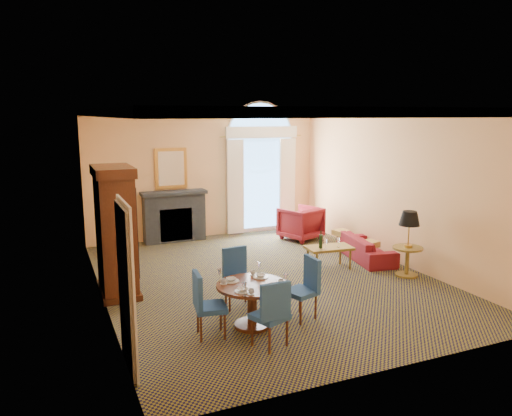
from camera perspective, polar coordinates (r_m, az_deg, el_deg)
name	(u,v)px	position (r m, az deg, el deg)	size (l,w,h in m)	color
ground	(266,279)	(9.69, 1.17, -8.09)	(7.50, 7.50, 0.00)	black
room_envelope	(251,146)	(9.79, -0.52, 7.13)	(6.04, 7.52, 3.45)	#FFBE79
armoire	(116,233)	(8.98, -15.74, -2.80)	(0.65, 1.15, 2.25)	#401C0E
dining_table	(252,295)	(7.46, -0.45, -9.86)	(1.06, 1.06, 0.87)	#401C0E
dining_chair_north	(236,273)	(8.27, -2.29, -7.42)	(0.49, 0.49, 0.96)	navy
dining_chair_south	(272,310)	(6.78, 1.89, -11.62)	(0.55, 0.55, 0.96)	navy
dining_chair_east	(306,284)	(7.80, 5.74, -8.63)	(0.54, 0.54, 0.96)	navy
dining_chair_west	(205,301)	(7.14, -5.90, -10.49)	(0.49, 0.49, 0.96)	navy
sofa	(366,248)	(11.15, 12.49, -4.46)	(1.73, 0.68, 0.50)	maroon
armchair	(301,223)	(12.60, 5.11, -1.73)	(0.88, 0.91, 0.83)	maroon
coffee_table	(329,248)	(10.26, 8.32, -4.57)	(0.97, 0.60, 0.83)	olive
side_table	(409,235)	(10.07, 17.04, -2.97)	(0.58, 0.58, 1.26)	olive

